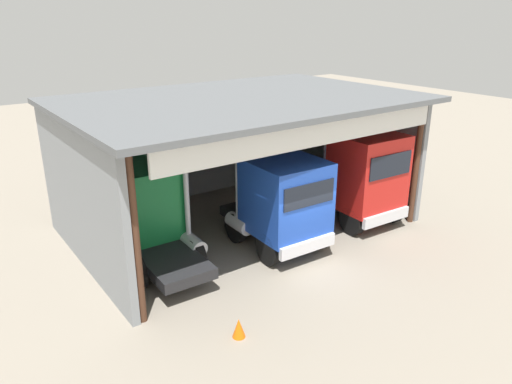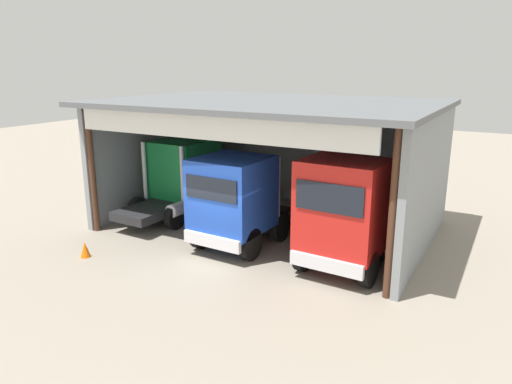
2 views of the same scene
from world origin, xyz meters
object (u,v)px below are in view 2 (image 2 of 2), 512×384
tool_cart (260,193)px  traffic_cone (85,249)px  truck_blue_yard_outside (235,200)px  oil_drum (253,192)px  truck_green_left_bay (181,176)px  truck_red_center_right_bay (345,213)px

tool_cart → traffic_cone: size_ratio=1.79×
truck_blue_yard_outside → traffic_cone: 5.64m
oil_drum → traffic_cone: size_ratio=1.67×
tool_cart → traffic_cone: 9.31m
tool_cart → truck_green_left_bay: bearing=-122.2°
truck_red_center_right_bay → oil_drum: 8.90m
truck_green_left_bay → oil_drum: (1.74, 3.46, -1.32)m
oil_drum → tool_cart: (0.42, -0.04, 0.03)m
truck_red_center_right_bay → oil_drum: (-6.68, 5.69, -1.51)m
truck_red_center_right_bay → tool_cart: (-6.26, 5.64, -1.48)m
truck_red_center_right_bay → traffic_cone: bearing=25.0°
truck_green_left_bay → traffic_cone: bearing=-87.7°
truck_red_center_right_bay → truck_blue_yard_outside: bearing=2.4°
truck_blue_yard_outside → oil_drum: size_ratio=4.94×
traffic_cone → truck_red_center_right_bay: bearing=22.3°
truck_green_left_bay → oil_drum: size_ratio=5.61×
truck_green_left_bay → traffic_cone: (0.06, -5.65, -1.51)m
truck_green_left_bay → truck_red_center_right_bay: 8.70m
truck_blue_yard_outside → truck_red_center_right_bay: 4.18m
oil_drum → tool_cart: 0.42m
traffic_cone → oil_drum: bearing=79.6°
truck_blue_yard_outside → tool_cart: truck_blue_yard_outside is taller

